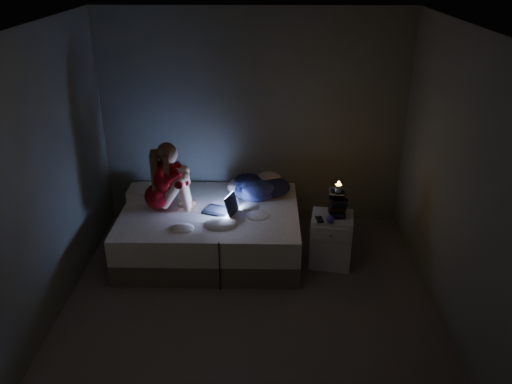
{
  "coord_description": "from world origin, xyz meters",
  "views": [
    {
      "loc": [
        0.15,
        -3.9,
        3.13
      ],
      "look_at": [
        0.05,
        1.0,
        0.8
      ],
      "focal_mm": 35.72,
      "sensor_mm": 36.0,
      "label": 1
    }
  ],
  "objects_px": {
    "laptop": "(219,202)",
    "candle": "(338,189)",
    "bed": "(211,230)",
    "phone": "(321,221)",
    "nightstand": "(331,240)",
    "woman": "(157,177)"
  },
  "relations": [
    {
      "from": "candle",
      "to": "phone",
      "type": "distance_m",
      "value": 0.37
    },
    {
      "from": "bed",
      "to": "laptop",
      "type": "relative_size",
      "value": 5.65
    },
    {
      "from": "woman",
      "to": "laptop",
      "type": "height_order",
      "value": "woman"
    },
    {
      "from": "woman",
      "to": "nightstand",
      "type": "distance_m",
      "value": 2.0
    },
    {
      "from": "bed",
      "to": "nightstand",
      "type": "relative_size",
      "value": 3.34
    },
    {
      "from": "bed",
      "to": "woman",
      "type": "distance_m",
      "value": 0.86
    },
    {
      "from": "bed",
      "to": "phone",
      "type": "bearing_deg",
      "value": -15.6
    },
    {
      "from": "nightstand",
      "to": "candle",
      "type": "height_order",
      "value": "candle"
    },
    {
      "from": "laptop",
      "to": "candle",
      "type": "distance_m",
      "value": 1.29
    },
    {
      "from": "bed",
      "to": "phone",
      "type": "relative_size",
      "value": 13.9
    },
    {
      "from": "laptop",
      "to": "phone",
      "type": "bearing_deg",
      "value": 7.27
    },
    {
      "from": "candle",
      "to": "bed",
      "type": "bearing_deg",
      "value": 171.69
    },
    {
      "from": "bed",
      "to": "nightstand",
      "type": "xyz_separation_m",
      "value": [
        1.33,
        -0.22,
        0.02
      ]
    },
    {
      "from": "nightstand",
      "to": "candle",
      "type": "bearing_deg",
      "value": 31.7
    },
    {
      "from": "candle",
      "to": "phone",
      "type": "bearing_deg",
      "value": -142.07
    },
    {
      "from": "nightstand",
      "to": "laptop",
      "type": "bearing_deg",
      "value": -178.6
    },
    {
      "from": "laptop",
      "to": "phone",
      "type": "relative_size",
      "value": 2.46
    },
    {
      "from": "nightstand",
      "to": "candle",
      "type": "xyz_separation_m",
      "value": [
        0.04,
        0.02,
        0.6
      ]
    },
    {
      "from": "laptop",
      "to": "phone",
      "type": "height_order",
      "value": "laptop"
    },
    {
      "from": "woman",
      "to": "candle",
      "type": "distance_m",
      "value": 1.93
    },
    {
      "from": "woman",
      "to": "phone",
      "type": "relative_size",
      "value": 5.57
    },
    {
      "from": "laptop",
      "to": "candle",
      "type": "height_order",
      "value": "candle"
    }
  ]
}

